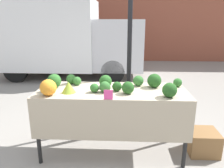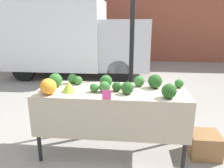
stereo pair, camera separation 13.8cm
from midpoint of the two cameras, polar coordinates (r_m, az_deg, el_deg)
The scene contains 21 objects.
ground_plane at distance 3.23m, azimuth 1.28°, elevation -17.02°, with size 40.00×40.00×0.00m, color gray.
tent_pole at distance 3.39m, azimuth 6.26°, elevation 6.78°, with size 0.07×0.07×2.44m.
parked_truck at distance 7.23m, azimuth -9.44°, elevation 11.97°, with size 4.41×2.01×2.38m.
market_table at distance 2.81m, azimuth 1.27°, elevation -4.40°, with size 1.94×0.75×0.90m.
orange_cauliflower at distance 2.73m, azimuth -14.93°, elevation -0.66°, with size 0.20×0.20×0.20m.
romanesco_head at distance 2.78m, azimuth -9.87°, elevation -0.67°, with size 0.17×0.17×0.14m.
broccoli_head_0 at distance 2.74m, azimuth -3.26°, elevation -0.97°, with size 0.11×0.11×0.11m.
broccoli_head_1 at distance 3.08m, azimuth -7.58°, elevation 0.91°, with size 0.12×0.12×0.12m.
broccoli_head_2 at distance 2.89m, azimuth -15.41°, elevation -0.62°, with size 0.12×0.12×0.12m.
broccoli_head_3 at distance 2.92m, azimuth -0.24°, elevation 0.71°, with size 0.17×0.17×0.17m.
broccoli_head_4 at distance 3.16m, azimuth -9.03°, elevation 1.43°, with size 0.14×0.14×0.14m.
broccoli_head_5 at distance 2.73m, azimuth -0.51°, elevation -0.74°, with size 0.14×0.14×0.14m.
broccoli_head_6 at distance 2.95m, azimuth 12.50°, elevation 0.69°, with size 0.19×0.19×0.19m.
broccoli_head_7 at distance 2.61m, azimuth 16.15°, elevation -1.78°, with size 0.17×0.17×0.17m.
broccoli_head_8 at distance 3.00m, azimuth 8.40°, elevation 0.73°, with size 0.14×0.14×0.14m.
broccoli_head_9 at distance 3.06m, azimuth 18.35°, elevation 0.10°, with size 0.12×0.12×0.12m.
broccoli_head_10 at distance 2.67m, azimuth 5.50°, elevation -1.04°, with size 0.15×0.15×0.15m.
broccoli_head_11 at distance 2.77m, azimuth 2.70°, elevation -0.66°, with size 0.12×0.12×0.12m.
broccoli_head_12 at distance 3.02m, azimuth -13.32°, elevation 0.99°, with size 0.19×0.19×0.19m.
price_sign at distance 2.48m, azimuth 0.20°, elevation -2.82°, with size 0.10×0.01×0.12m.
produce_crate at distance 3.33m, azimuth 24.06°, elevation -14.21°, with size 0.39×0.38×0.32m.
Camera 2 is at (0.27, -2.68, 1.78)m, focal length 35.00 mm.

